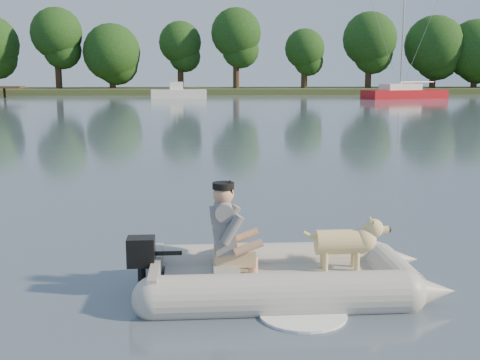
{
  "coord_description": "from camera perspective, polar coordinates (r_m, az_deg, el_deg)",
  "views": [
    {
      "loc": [
        -0.44,
        -6.61,
        2.29
      ],
      "look_at": [
        0.15,
        1.98,
        0.75
      ],
      "focal_mm": 45.0,
      "sensor_mm": 36.0,
      "label": 1
    }
  ],
  "objects": [
    {
      "name": "motorboat",
      "position": [
        55.15,
        -5.83,
        8.73
      ],
      "size": [
        5.21,
        2.18,
        2.17
      ],
      "primitive_type": null,
      "rotation": [
        0.0,
        0.0,
        0.04
      ],
      "color": "white",
      "rests_on": "water"
    },
    {
      "name": "man",
      "position": [
        6.29,
        -1.4,
        -4.46
      ],
      "size": [
        0.66,
        0.57,
        0.98
      ],
      "primitive_type": null,
      "rotation": [
        0.0,
        0.0,
        0.0
      ],
      "color": "slate",
      "rests_on": "dinghy"
    },
    {
      "name": "water",
      "position": [
        7.01,
        -0.09,
        -8.92
      ],
      "size": [
        160.0,
        160.0,
        0.0
      ],
      "primitive_type": "plane",
      "color": "slate",
      "rests_on": "ground"
    },
    {
      "name": "shore_bank",
      "position": [
        68.65,
        -3.58,
        8.41
      ],
      "size": [
        160.0,
        12.0,
        0.7
      ],
      "primitive_type": "cube",
      "color": "#47512D",
      "rests_on": "water"
    },
    {
      "name": "dinghy",
      "position": [
        6.35,
        4.38,
        -5.95
      ],
      "size": [
        4.05,
        2.49,
        1.27
      ],
      "primitive_type": null,
      "rotation": [
        0.0,
        0.0,
        0.0
      ],
      "color": "#A6A6A1",
      "rests_on": "water"
    },
    {
      "name": "sailboat",
      "position": [
        56.4,
        15.28,
        7.93
      ],
      "size": [
        8.15,
        4.57,
        10.74
      ],
      "rotation": [
        0.0,
        0.0,
        0.3
      ],
      "color": "#A5121A",
      "rests_on": "water"
    },
    {
      "name": "treeline",
      "position": [
        68.03,
        1.34,
        12.66
      ],
      "size": [
        84.66,
        7.35,
        9.27
      ],
      "color": "#332316",
      "rests_on": "shore_bank"
    },
    {
      "name": "outboard_motor",
      "position": [
        6.39,
        -9.31,
        -8.33
      ],
      "size": [
        0.38,
        0.26,
        0.71
      ],
      "primitive_type": null,
      "rotation": [
        0.0,
        0.0,
        0.0
      ],
      "color": "black",
      "rests_on": "dinghy"
    },
    {
      "name": "dog",
      "position": [
        6.52,
        9.46,
        -6.2
      ],
      "size": [
        0.85,
        0.3,
        0.56
      ],
      "primitive_type": null,
      "rotation": [
        0.0,
        0.0,
        0.0
      ],
      "color": "tan",
      "rests_on": "dinghy"
    }
  ]
}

